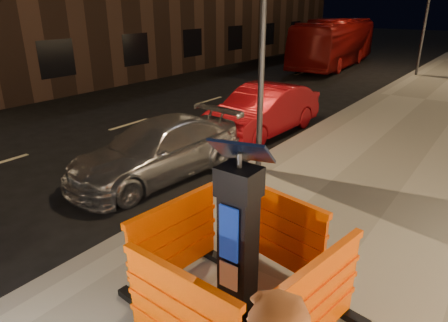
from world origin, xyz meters
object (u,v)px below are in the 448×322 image
Objects in this scene: barrier_front at (181,320)px; barrier_bldgside at (318,305)px; parking_kiosk at (238,235)px; bus_doubledecker at (332,66)px; barrier_kerbside at (175,241)px; car_silver at (159,176)px; car_red at (262,134)px; barrier_back at (279,232)px.

barrier_front is 1.00× the size of barrier_bldgside.
parking_kiosk is 0.21× the size of bus_doubledecker.
barrier_kerbside is (-0.95, 0.00, -0.44)m from parking_kiosk.
bus_doubledecker is at bearing 110.44° from barrier_front.
parking_kiosk is 4.63m from car_silver.
car_red is 14.11m from bus_doubledecker.
barrier_front is 0.35× the size of car_red.
parking_kiosk is 1.05m from barrier_front.
barrier_bldgside is 5.35m from car_silver.
car_silver is (-4.68, 2.48, -0.71)m from barrier_bldgside.
barrier_front is at bearing -77.18° from bus_doubledecker.
barrier_front reaches higher than car_red.
parking_kiosk is 1.05m from barrier_back.
parking_kiosk reaches higher than barrier_kerbside.
barrier_back is at bearing 54.34° from barrier_bldgside.
barrier_front is at bearing -129.66° from barrier_kerbside.
car_red is at bearing 117.73° from barrier_front.
car_silver is at bearing 139.73° from barrier_front.
bus_doubledecker reaches higher than barrier_bldgside.
barrier_bldgside reaches higher than car_silver.
barrier_back is at bearing -75.52° from bus_doubledecker.
barrier_back is (0.00, 1.90, 0.00)m from barrier_front.
barrier_front is at bearing -62.53° from car_red.
bus_doubledecker is at bearing 21.77° from barrier_kerbside.
barrier_front is at bearing 144.34° from barrier_bldgside.
barrier_kerbside is 0.15× the size of bus_doubledecker.
barrier_kerbside is 0.35× the size of car_red.
car_silver is 17.83m from bus_doubledecker.
barrier_kerbside reaches higher than car_red.
bus_doubledecker is (-5.91, 20.04, -0.71)m from barrier_kerbside.
barrier_bldgside is 0.35× the size of car_red.
barrier_bldgside is at bearing -34.66° from barrier_back.
barrier_back reaches higher than car_red.
car_red is at bearing 133.04° from barrier_back.
bus_doubledecker is (-3.13, 17.56, 0.00)m from car_silver.
barrier_front is 0.35× the size of car_silver.
barrier_back is 20.30m from bus_doubledecker.
barrier_kerbside is 6.86m from car_red.
parking_kiosk is at bearing -28.04° from car_silver.
barrier_back is 1.00× the size of barrier_kerbside.
car_silver is at bearing -85.18° from bus_doubledecker.
barrier_back is at bearing -39.66° from barrier_kerbside.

